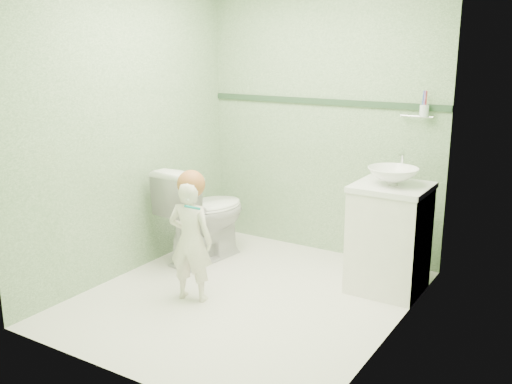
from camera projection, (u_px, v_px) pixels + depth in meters
The scene contains 12 objects.
ground at pixel (245, 298), 4.32m from camera, with size 2.50×2.50×0.00m, color white.
room_shell at pixel (245, 138), 4.02m from camera, with size 2.50×2.54×2.40m.
trim_stripe at pixel (322, 101), 5.00m from camera, with size 2.20×0.02×0.05m, color #2B472F.
vanity at pixel (389, 240), 4.36m from camera, with size 0.52×0.50×0.80m, color silver.
counter at pixel (392, 187), 4.26m from camera, with size 0.54×0.52×0.04m, color white.
basin at pixel (393, 176), 4.24m from camera, with size 0.37×0.37×0.13m, color white.
faucet at pixel (402, 161), 4.37m from camera, with size 0.03×0.13×0.18m.
cup_holder at pixel (423, 110), 4.50m from camera, with size 0.26×0.07×0.21m.
toilet at pixel (204, 213), 5.00m from camera, with size 0.47×0.82×0.83m, color white.
toddler at pixel (191, 241), 4.19m from camera, with size 0.33×0.22×0.90m, color beige.
hair_cap at pixel (191, 184), 4.10m from camera, with size 0.20×0.20×0.20m, color #A05D2F.
teal_toothbrush at pixel (192, 207), 3.98m from camera, with size 0.11×0.14×0.08m.
Camera 1 is at (2.16, -3.35, 1.84)m, focal length 40.68 mm.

